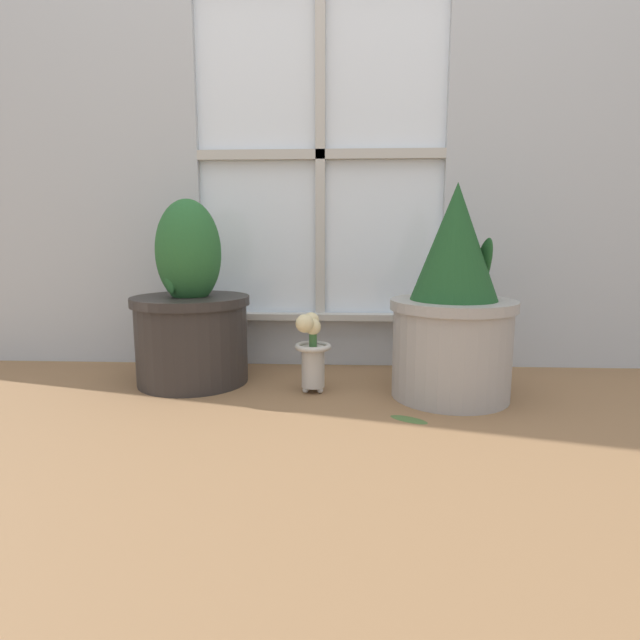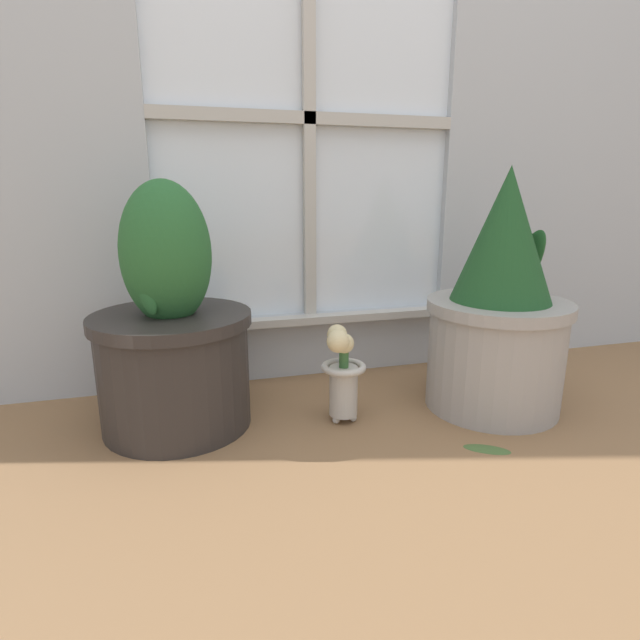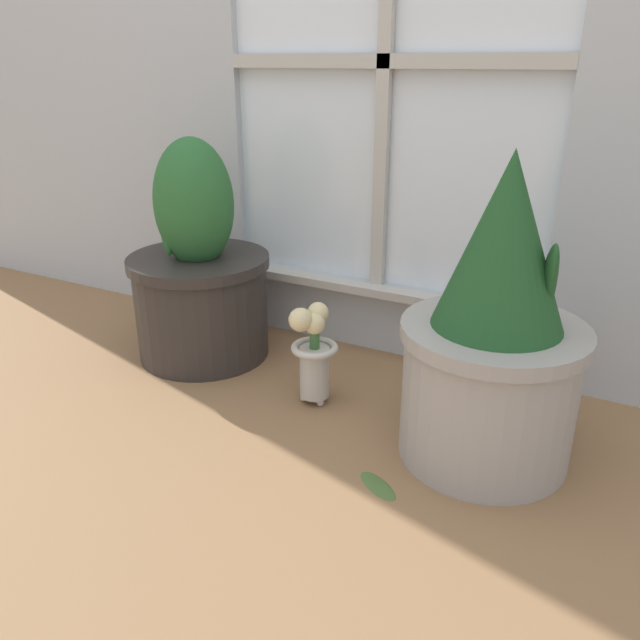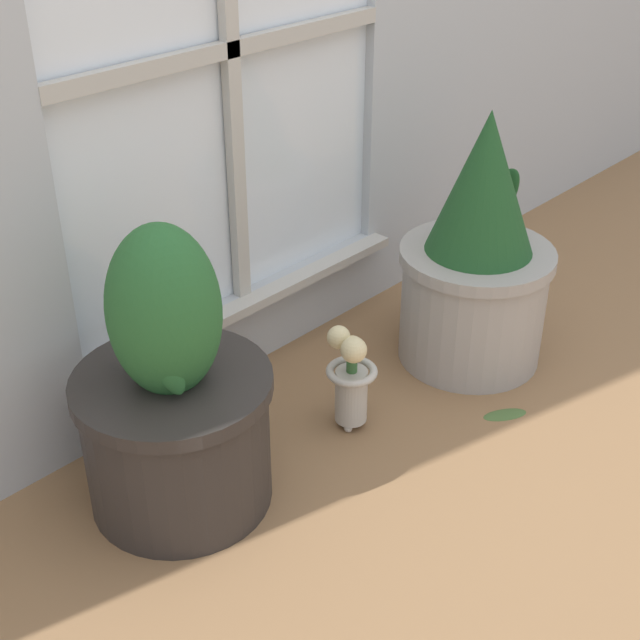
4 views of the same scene
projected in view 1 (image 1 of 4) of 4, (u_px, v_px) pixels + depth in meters
The scene contains 6 objects.
ground_plane at pixel (310, 413), 1.43m from camera, with size 10.00×10.00×0.00m, color olive.
wall_with_window at pixel (321, 21), 1.81m from camera, with size 4.40×0.10×2.50m.
potted_plant_left at pixel (191, 314), 1.71m from camera, with size 0.40×0.40×0.63m.
potted_plant_right at pixel (453, 309), 1.54m from camera, with size 0.39×0.39×0.66m.
flower_vase at pixel (312, 349), 1.61m from camera, with size 0.12×0.12×0.26m.
fallen_leaf at pixel (409, 418), 1.38m from camera, with size 0.12×0.09×0.01m.
Camera 1 is at (0.10, -1.37, 0.49)m, focal length 28.00 mm.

